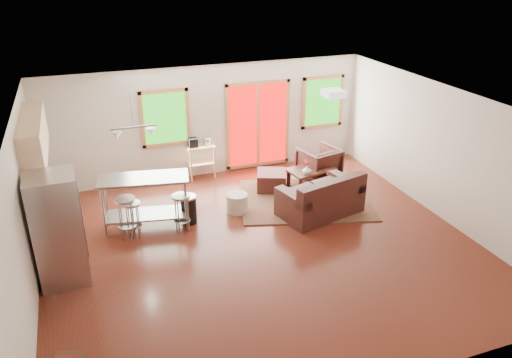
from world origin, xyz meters
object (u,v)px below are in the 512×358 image
object	(u,v)px
ottoman	(272,181)
island	(145,193)
rug	(305,199)
kitchen_cart	(200,150)
coffee_table	(311,171)
refrigerator	(59,229)
loveseat	(322,199)
armchair	(319,162)

from	to	relation	value
ottoman	island	bearing A→B (deg)	-165.31
rug	kitchen_cart	distance (m)	2.74
coffee_table	refrigerator	xyz separation A→B (m)	(-5.28, -1.90, 0.56)
ottoman	kitchen_cart	world-z (taller)	kitchen_cart
loveseat	coffee_table	bearing A→B (deg)	59.42
armchair	kitchen_cart	size ratio (longest dim) A/B	0.85
armchair	loveseat	bearing A→B (deg)	52.70
rug	kitchen_cart	world-z (taller)	kitchen_cart
coffee_table	armchair	world-z (taller)	armchair
coffee_table	kitchen_cart	distance (m)	2.61
armchair	kitchen_cart	xyz separation A→B (m)	(-2.57, 1.02, 0.26)
ottoman	armchair	bearing A→B (deg)	8.19
loveseat	armchair	distance (m)	1.79
armchair	refrigerator	xyz separation A→B (m)	(-5.61, -2.19, 0.50)
island	rug	bearing A→B (deg)	0.18
ottoman	kitchen_cart	bearing A→B (deg)	137.78
island	refrigerator	bearing A→B (deg)	-140.00
armchair	coffee_table	bearing A→B (deg)	28.09
refrigerator	island	xyz separation A→B (m)	(1.50, 1.26, -0.20)
armchair	refrigerator	world-z (taller)	refrigerator
loveseat	coffee_table	size ratio (longest dim) A/B	1.56
rug	armchair	size ratio (longest dim) A/B	3.26
ottoman	rug	bearing A→B (deg)	-56.50
rug	loveseat	size ratio (longest dim) A/B	1.53
ottoman	refrigerator	distance (m)	4.86
coffee_table	ottoman	distance (m)	0.93
ottoman	refrigerator	bearing A→B (deg)	-155.30
rug	loveseat	world-z (taller)	loveseat
loveseat	ottoman	xyz separation A→B (m)	(-0.50, 1.44, -0.13)
ottoman	island	distance (m)	3.01
refrigerator	island	distance (m)	1.96
loveseat	kitchen_cart	bearing A→B (deg)	111.05
loveseat	ottoman	bearing A→B (deg)	95.65
kitchen_cart	island	bearing A→B (deg)	-128.33
ottoman	island	xyz separation A→B (m)	(-2.87, -0.75, 0.51)
refrigerator	kitchen_cart	size ratio (longest dim) A/B	1.85
coffee_table	armchair	bearing A→B (deg)	40.85
island	coffee_table	bearing A→B (deg)	9.65
rug	ottoman	bearing A→B (deg)	123.50
loveseat	refrigerator	distance (m)	4.93
coffee_table	ottoman	bearing A→B (deg)	173.19
rug	armchair	distance (m)	1.26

